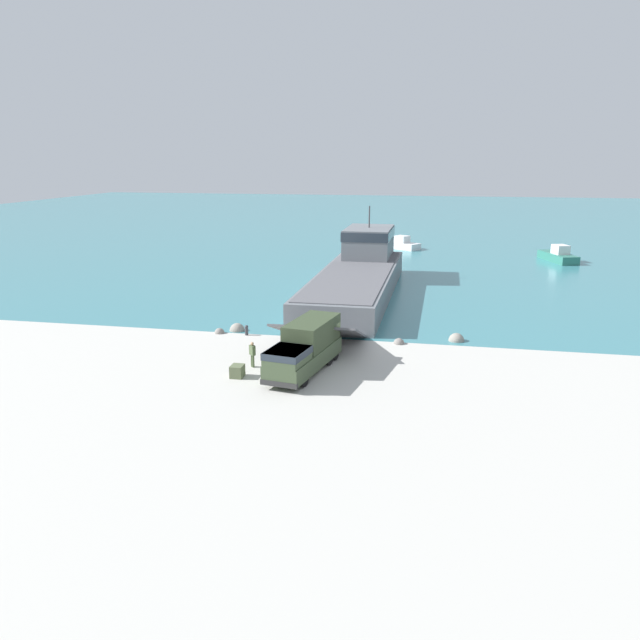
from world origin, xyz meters
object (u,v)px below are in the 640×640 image
(cargo_crate, at_px, (237,371))
(military_truck, at_px, (305,348))
(landing_craft, at_px, (359,272))
(soldier_on_ramp, at_px, (252,353))
(moored_boat_a, at_px, (400,244))
(mooring_bollard, at_px, (246,330))
(moored_boat_b, at_px, (558,256))

(cargo_crate, bearing_deg, military_truck, 26.14)
(landing_craft, relative_size, military_truck, 4.34)
(soldier_on_ramp, bearing_deg, military_truck, 129.17)
(soldier_on_ramp, height_order, moored_boat_a, moored_boat_a)
(soldier_on_ramp, relative_size, cargo_crate, 1.86)
(mooring_bollard, distance_m, cargo_crate, 9.45)
(mooring_bollard, xyz_separation_m, cargo_crate, (2.34, -9.16, -0.05))
(soldier_on_ramp, bearing_deg, moored_boat_b, -167.98)
(moored_boat_b, relative_size, cargo_crate, 8.10)
(military_truck, xyz_separation_m, soldier_on_ramp, (-3.54, 0.10, -0.57))
(moored_boat_b, bearing_deg, soldier_on_ramp, -136.97)
(landing_craft, distance_m, moored_boat_b, 33.04)
(landing_craft, relative_size, moored_boat_a, 5.31)
(soldier_on_ramp, relative_size, moored_boat_b, 0.23)
(military_truck, relative_size, soldier_on_ramp, 4.76)
(soldier_on_ramp, xyz_separation_m, mooring_bollard, (-2.71, 7.14, -0.55))
(military_truck, xyz_separation_m, cargo_crate, (-3.91, -1.92, -1.17))
(landing_craft, distance_m, mooring_bollard, 19.04)
(soldier_on_ramp, xyz_separation_m, moored_boat_b, (26.66, 48.61, -0.25))
(landing_craft, height_order, moored_boat_a, landing_craft)
(moored_boat_a, bearing_deg, soldier_on_ramp, -153.40)
(landing_craft, bearing_deg, moored_boat_a, 86.95)
(moored_boat_a, distance_m, moored_boat_b, 22.68)
(moored_boat_b, bearing_deg, military_truck, -133.62)
(soldier_on_ramp, height_order, mooring_bollard, soldier_on_ramp)
(landing_craft, distance_m, military_truck, 25.15)
(moored_boat_a, xyz_separation_m, mooring_bollard, (-8.06, -49.25, -0.22))
(moored_boat_a, bearing_deg, moored_boat_b, -78.02)
(moored_boat_b, distance_m, cargo_crate, 57.40)
(soldier_on_ramp, height_order, moored_boat_b, moored_boat_b)
(landing_craft, bearing_deg, cargo_crate, -97.94)
(soldier_on_ramp, height_order, cargo_crate, soldier_on_ramp)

